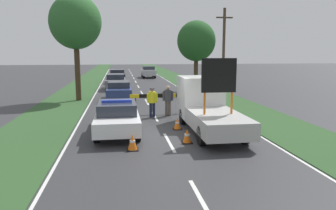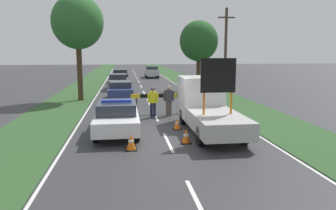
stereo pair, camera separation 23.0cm
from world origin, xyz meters
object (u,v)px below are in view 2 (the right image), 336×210
at_px(traffic_cone_near_truck, 110,114).
at_px(traffic_cone_behind_barrier, 186,136).
at_px(pedestrian_civilian, 169,98).
at_px(traffic_cone_near_police, 177,124).
at_px(utility_pole, 225,54).
at_px(traffic_cone_lane_edge, 230,122).
at_px(roadside_tree_near_left, 78,23).
at_px(traffic_cone_centre_front, 131,142).
at_px(work_truck, 206,106).
at_px(roadside_tree_near_right, 199,41).
at_px(police_car, 117,117).
at_px(queued_car_hatch_blue, 121,90).
at_px(queued_car_sedan_silver, 152,72).
at_px(queued_car_suv_grey, 118,81).
at_px(road_barrier, 159,97).
at_px(police_officer, 153,100).
at_px(queued_car_sedan_black, 120,76).

height_order(traffic_cone_near_truck, traffic_cone_behind_barrier, traffic_cone_near_truck).
height_order(pedestrian_civilian, traffic_cone_near_truck, pedestrian_civilian).
distance_m(traffic_cone_near_police, utility_pole, 10.18).
distance_m(traffic_cone_lane_edge, roadside_tree_near_left, 14.10).
relative_size(traffic_cone_centre_front, traffic_cone_lane_edge, 1.20).
distance_m(traffic_cone_centre_front, traffic_cone_lane_edge, 5.70).
xyz_separation_m(work_truck, traffic_cone_near_truck, (-4.59, 2.64, -0.78)).
bearing_deg(roadside_tree_near_right, police_car, -115.42).
height_order(police_car, queued_car_hatch_blue, police_car).
bearing_deg(traffic_cone_near_truck, queued_car_sedan_silver, 80.82).
distance_m(queued_car_suv_grey, roadside_tree_near_right, 8.64).
bearing_deg(traffic_cone_near_truck, roadside_tree_near_right, 58.12).
distance_m(road_barrier, traffic_cone_near_police, 4.17).
distance_m(traffic_cone_centre_front, roadside_tree_near_right, 19.28).
relative_size(work_truck, traffic_cone_behind_barrier, 10.64).
bearing_deg(police_officer, work_truck, 152.04).
height_order(traffic_cone_near_police, traffic_cone_near_truck, traffic_cone_near_truck).
distance_m(work_truck, traffic_cone_behind_barrier, 2.72).
distance_m(traffic_cone_behind_barrier, traffic_cone_lane_edge, 3.55).
height_order(roadside_tree_near_left, utility_pole, roadside_tree_near_left).
height_order(police_officer, traffic_cone_lane_edge, police_officer).
relative_size(queued_car_suv_grey, roadside_tree_near_right, 0.70).
relative_size(work_truck, roadside_tree_near_left, 0.80).
height_order(traffic_cone_lane_edge, queued_car_sedan_black, queued_car_sedan_black).
bearing_deg(traffic_cone_near_police, work_truck, -6.38).
distance_m(pedestrian_civilian, queued_car_suv_grey, 14.23).
distance_m(road_barrier, traffic_cone_behind_barrier, 6.49).
bearing_deg(traffic_cone_lane_edge, police_car, -176.48).
distance_m(traffic_cone_centre_front, queued_car_sedan_black, 26.99).
bearing_deg(traffic_cone_behind_barrier, traffic_cone_lane_edge, 42.36).
distance_m(traffic_cone_near_police, queued_car_sedan_black, 24.16).
bearing_deg(work_truck, traffic_cone_centre_front, 36.13).
relative_size(police_car, queued_car_hatch_blue, 1.10).
xyz_separation_m(traffic_cone_near_police, utility_pole, (4.87, 8.36, 3.18)).
distance_m(traffic_cone_near_police, traffic_cone_centre_front, 3.73).
distance_m(queued_car_hatch_blue, queued_car_suv_grey, 7.44).
relative_size(queued_car_hatch_blue, queued_car_suv_grey, 1.00).
bearing_deg(traffic_cone_behind_barrier, pedestrian_civilian, 89.32).
bearing_deg(police_officer, police_car, 87.19).
distance_m(pedestrian_civilian, queued_car_hatch_blue, 7.02).
height_order(traffic_cone_centre_front, queued_car_hatch_blue, queued_car_hatch_blue).
bearing_deg(road_barrier, queued_car_sedan_black, 101.13).
distance_m(police_car, queued_car_suv_grey, 17.50).
xyz_separation_m(police_officer, traffic_cone_near_truck, (-2.36, -0.54, -0.63)).
relative_size(traffic_cone_near_truck, roadside_tree_near_right, 0.11).
bearing_deg(pedestrian_civilian, police_car, -131.55).
relative_size(traffic_cone_near_truck, queued_car_hatch_blue, 0.16).
bearing_deg(road_barrier, police_car, -113.83).
bearing_deg(queued_car_suv_grey, roadside_tree_near_right, 160.69).
bearing_deg(traffic_cone_near_police, traffic_cone_lane_edge, 1.02).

